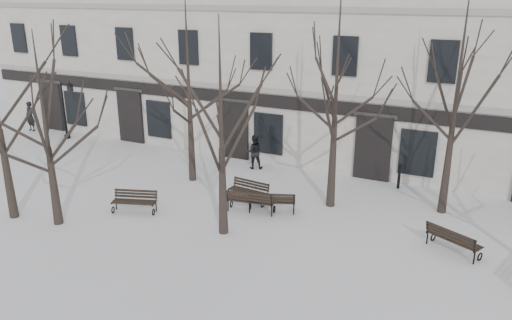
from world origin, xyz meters
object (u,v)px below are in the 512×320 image
Objects in this scene: bench_0 at (135,201)px; bench_2 at (453,239)px; tree_2 at (221,103)px; tree_1 at (43,108)px; bench_4 at (251,201)px; bench_1 at (272,201)px; bench_3 at (249,190)px; lamp_post at (66,106)px.

bench_0 is 11.43m from bench_2.
tree_1 is at bearing -160.91° from tree_2.
bench_0 is (-3.91, 0.04, -4.16)m from tree_2.
tree_1 is at bearing -151.58° from bench_0.
bench_1 is at bearing -163.14° from bench_4.
bench_1 is 1.43m from bench_3.
bench_1 is at bearing 32.73° from tree_1.
lamp_post is at bearing 133.41° from tree_1.
bench_1 is 1.01× the size of bench_2.
bench_0 is at bearing -32.95° from lamp_post.
lamp_post is (-7.95, 8.40, -2.40)m from tree_1.
tree_2 reaches higher than bench_2.
tree_1 is 3.76× the size of bench_2.
tree_2 is 4.03× the size of bench_2.
tree_2 reaches higher than lamp_post.
bench_2 reaches higher than bench_0.
tree_1 is 11.81m from lamp_post.
tree_2 is 2.23× the size of lamp_post.
lamp_post reaches higher than bench_3.
bench_2 is (11.26, 1.96, 0.02)m from bench_0.
tree_1 reaches higher than bench_4.
bench_2 is 0.55× the size of lamp_post.
bench_0 is 1.03× the size of bench_3.
tree_2 reaches higher than tree_1.
tree_1 is 6.13m from tree_2.
bench_3 is (3.46, 2.84, -0.00)m from bench_0.
bench_4 is at bearing -53.88° from bench_3.
bench_2 is (6.50, -0.26, -0.00)m from bench_1.
bench_2 is at bearing 16.94° from tree_1.
tree_1 is 4.00× the size of bench_3.
tree_2 is 8.66m from bench_2.
tree_1 is 3.90× the size of bench_0.
tree_2 reaches higher than bench_4.
tree_1 reaches higher than lamp_post.
bench_1 is at bearing -19.58° from bench_3.
tree_1 is at bearing 24.21° from bench_4.
bench_3 is at bearing -14.86° from lamp_post.
bench_1 reaches higher than bench_3.
bench_1 is (6.62, 4.26, -3.83)m from tree_1.
tree_2 is at bearing -24.98° from lamp_post.
bench_1 is 1.08× the size of bench_3.
tree_2 reaches higher than bench_1.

